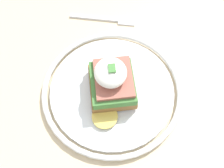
# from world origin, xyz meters

# --- Properties ---
(ground_plane) EXTENTS (6.00, 6.00, 0.00)m
(ground_plane) POSITION_xyz_m (0.00, 0.00, 0.00)
(ground_plane) COLOR #9E9993
(dining_table) EXTENTS (0.89, 0.79, 0.76)m
(dining_table) POSITION_xyz_m (0.00, 0.00, 0.63)
(dining_table) COLOR #C6B28E
(dining_table) RESTS_ON ground_plane
(plate) EXTENTS (0.26, 0.26, 0.02)m
(plate) POSITION_xyz_m (0.02, 0.04, 0.77)
(plate) COLOR silver
(plate) RESTS_ON dining_table
(sandwich) EXTENTS (0.12, 0.08, 0.08)m
(sandwich) POSITION_xyz_m (0.02, 0.04, 0.80)
(sandwich) COLOR olive
(sandwich) RESTS_ON plate
(fork) EXTENTS (0.05, 0.14, 0.00)m
(fork) POSITION_xyz_m (-0.16, 0.05, 0.76)
(fork) COLOR silver
(fork) RESTS_ON dining_table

